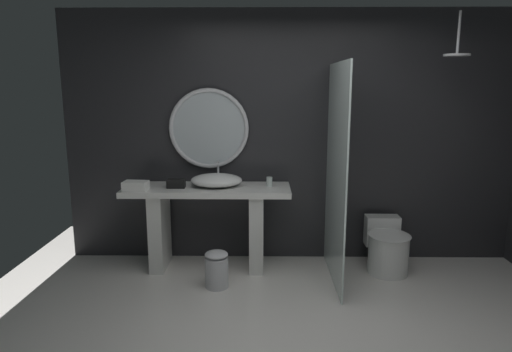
# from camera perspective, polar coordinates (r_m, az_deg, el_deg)

# --- Properties ---
(back_wall_panel) EXTENTS (4.80, 0.10, 2.60)m
(back_wall_panel) POSITION_cam_1_polar(r_m,az_deg,el_deg) (4.82, 4.81, 4.77)
(back_wall_panel) COLOR #232326
(back_wall_panel) RESTS_ON ground_plane
(vanity_counter) EXTENTS (1.66, 0.54, 0.84)m
(vanity_counter) POSITION_cam_1_polar(r_m,az_deg,el_deg) (4.66, -6.06, -5.06)
(vanity_counter) COLOR silver
(vanity_counter) RESTS_ON ground_plane
(vessel_sink) EXTENTS (0.52, 0.42, 0.23)m
(vessel_sink) POSITION_cam_1_polar(r_m,az_deg,el_deg) (4.59, -4.98, -0.52)
(vessel_sink) COLOR white
(vessel_sink) RESTS_ON vanity_counter
(tumbler_cup) EXTENTS (0.06, 0.06, 0.09)m
(tumbler_cup) POSITION_cam_1_polar(r_m,az_deg,el_deg) (4.58, 1.69, -0.71)
(tumbler_cup) COLOR silver
(tumbler_cup) RESTS_ON vanity_counter
(tissue_box) EXTENTS (0.18, 0.11, 0.09)m
(tissue_box) POSITION_cam_1_polar(r_m,az_deg,el_deg) (4.59, -9.96, -0.92)
(tissue_box) COLOR black
(tissue_box) RESTS_ON vanity_counter
(round_wall_mirror) EXTENTS (0.83, 0.04, 0.83)m
(round_wall_mirror) POSITION_cam_1_polar(r_m,az_deg,el_deg) (4.74, -5.93, 5.92)
(round_wall_mirror) COLOR silver
(shower_glass_panel) EXTENTS (0.02, 1.11, 2.05)m
(shower_glass_panel) POSITION_cam_1_polar(r_m,az_deg,el_deg) (4.30, 9.97, 0.14)
(shower_glass_panel) COLOR silver
(shower_glass_panel) RESTS_ON ground_plane
(rain_shower_head) EXTENTS (0.24, 0.24, 0.40)m
(rain_shower_head) POSITION_cam_1_polar(r_m,az_deg,el_deg) (4.66, 23.88, 14.07)
(rain_shower_head) COLOR silver
(toilet) EXTENTS (0.41, 0.59, 0.51)m
(toilet) POSITION_cam_1_polar(r_m,az_deg,el_deg) (4.81, 16.07, -8.68)
(toilet) COLOR white
(toilet) RESTS_ON ground_plane
(waste_bin) EXTENTS (0.22, 0.22, 0.35)m
(waste_bin) POSITION_cam_1_polar(r_m,az_deg,el_deg) (4.31, -4.95, -11.52)
(waste_bin) COLOR silver
(waste_bin) RESTS_ON ground_plane
(folded_hand_towel) EXTENTS (0.24, 0.17, 0.09)m
(folded_hand_towel) POSITION_cam_1_polar(r_m,az_deg,el_deg) (4.54, -14.84, -1.21)
(folded_hand_towel) COLOR white
(folded_hand_towel) RESTS_ON vanity_counter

